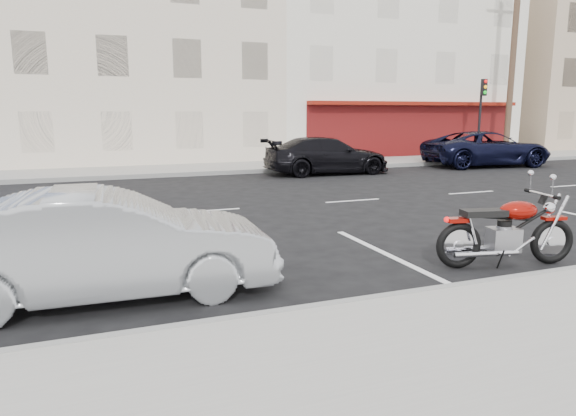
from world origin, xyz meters
name	(u,v)px	position (x,y,z in m)	size (l,w,h in m)	color
ground	(284,205)	(0.00, 0.00, 0.00)	(120.00, 120.00, 0.00)	black
sidewalk_far	(80,174)	(-5.00, 8.70, 0.07)	(80.00, 3.40, 0.15)	gray
curb_near	(59,349)	(-5.00, -7.00, 0.08)	(80.00, 0.12, 0.16)	gray
curb_far	(80,179)	(-5.00, 7.00, 0.08)	(80.00, 0.12, 0.16)	gray
bldg_cream	(137,45)	(-2.00, 16.30, 5.75)	(12.00, 12.00, 11.50)	beige
bldg_corner	(359,47)	(11.00, 16.30, 6.25)	(14.00, 12.00, 12.50)	silver
bldg_far_east	(546,67)	(26.00, 16.30, 5.50)	(12.00, 12.00, 11.00)	tan
utility_pole	(512,64)	(15.50, 8.60, 4.74)	(1.80, 0.30, 9.00)	#422D1E
traffic_light	(481,108)	(13.50, 8.33, 2.56)	(0.26, 0.30, 3.80)	black
fire_hydrant	(452,150)	(12.00, 8.50, 0.53)	(0.20, 0.20, 0.72)	beige
motorcycle	(554,231)	(2.17, -6.36, 0.53)	(2.27, 0.88, 1.15)	black
sedan_silver	(107,245)	(-4.46, -5.42, 0.71)	(1.50, 4.29, 1.41)	#989B9F
suv_far	(487,149)	(11.81, 5.90, 0.77)	(2.57, 5.57, 1.55)	black
car_far	(327,156)	(3.98, 5.84, 0.71)	(2.00, 4.92, 1.43)	black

